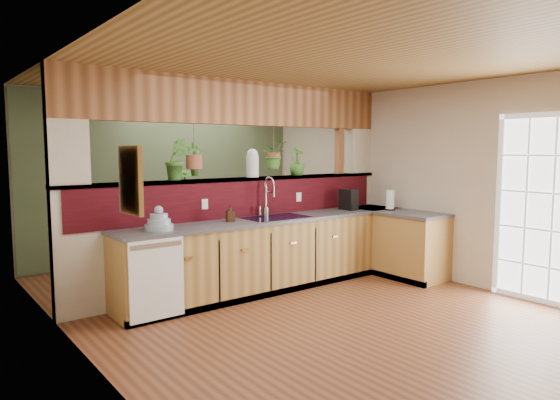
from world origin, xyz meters
TOP-DOWN VIEW (x-y plane):
  - ground at (0.00, 0.00)m, footprint 4.60×7.00m
  - ceiling at (0.00, 0.00)m, footprint 4.60×7.00m
  - wall_back at (0.00, 3.50)m, footprint 4.60×0.02m
  - wall_left at (-2.30, 0.00)m, footprint 0.02×7.00m
  - wall_right at (2.30, 0.00)m, footprint 0.02×7.00m
  - pass_through_partition at (0.03, 1.35)m, footprint 4.60×0.21m
  - pass_through_ledge at (0.00, 1.35)m, footprint 4.60×0.21m
  - header_beam at (0.00, 1.35)m, footprint 4.60×0.15m
  - sage_backwall at (0.00, 3.48)m, footprint 4.55×0.02m
  - countertop at (0.84, 0.87)m, footprint 4.14×1.52m
  - dishwasher at (-1.48, 0.66)m, footprint 0.58×0.03m
  - navy_sink at (0.25, 0.98)m, footprint 0.82×0.50m
  - french_door at (2.27, -1.30)m, footprint 0.06×1.02m
  - framed_print at (-2.27, -0.80)m, footprint 0.04×0.35m
  - faucet at (0.23, 1.13)m, footprint 0.22×0.22m
  - dish_stack at (-1.33, 0.93)m, footprint 0.30×0.30m
  - soap_dispenser at (-0.40, 1.00)m, footprint 0.11×0.11m
  - coffee_maker at (1.53, 0.97)m, footprint 0.15×0.26m
  - paper_towel at (1.97, 0.60)m, footprint 0.14×0.14m
  - glass_jar at (0.16, 1.35)m, footprint 0.16×0.16m
  - ledge_plant_left at (-0.91, 1.35)m, footprint 0.33×0.30m
  - ledge_plant_right at (0.89, 1.35)m, footprint 0.29×0.29m
  - hanging_plant_a at (-0.68, 1.35)m, footprint 0.25×0.22m
  - hanging_plant_b at (0.50, 1.35)m, footprint 0.35×0.30m
  - shelving_console at (-0.26, 3.25)m, footprint 1.47×0.48m
  - shelf_plant_a at (-0.82, 3.25)m, footprint 0.23×0.17m
  - shelf_plant_b at (0.14, 3.25)m, footprint 0.29×0.29m
  - floor_plant at (0.88, 2.05)m, footprint 0.91×0.87m

SIDE VIEW (x-z plane):
  - ground at x=0.00m, z-range -0.01..0.01m
  - floor_plant at x=0.88m, z-range 0.00..0.80m
  - countertop at x=0.84m, z-range 0.00..0.90m
  - dishwasher at x=-1.48m, z-range 0.05..0.87m
  - shelving_console at x=-0.26m, z-range 0.02..0.98m
  - navy_sink at x=0.25m, z-range 0.73..0.91m
  - dish_stack at x=-1.33m, z-range 0.85..1.11m
  - soap_dispenser at x=-0.40m, z-range 0.90..1.10m
  - coffee_maker at x=1.53m, z-range 0.89..1.18m
  - paper_towel at x=1.97m, z-range 0.89..1.19m
  - french_door at x=2.27m, z-range -0.03..2.13m
  - faucet at x=0.23m, z-range 0.92..1.43m
  - shelf_plant_a at x=-0.82m, z-range 0.98..1.39m
  - pass_through_partition at x=0.03m, z-range -0.11..2.49m
  - shelf_plant_b at x=0.14m, z-range 0.98..1.43m
  - wall_back at x=0.00m, z-range 0.00..2.60m
  - wall_left at x=-2.30m, z-range 0.00..2.60m
  - wall_right at x=2.30m, z-range 0.00..2.60m
  - sage_backwall at x=0.00m, z-range 0.02..2.58m
  - pass_through_ledge at x=0.00m, z-range 1.35..1.39m
  - framed_print at x=-2.27m, z-range 1.32..1.78m
  - glass_jar at x=0.16m, z-range 1.39..1.75m
  - ledge_plant_right at x=0.89m, z-range 1.39..1.79m
  - ledge_plant_left at x=-0.91m, z-range 1.39..1.88m
  - hanging_plant_a at x=-0.68m, z-range 1.50..2.03m
  - hanging_plant_b at x=0.50m, z-range 1.59..2.08m
  - header_beam at x=0.00m, z-range 2.05..2.60m
  - ceiling at x=0.00m, z-range 2.60..2.60m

